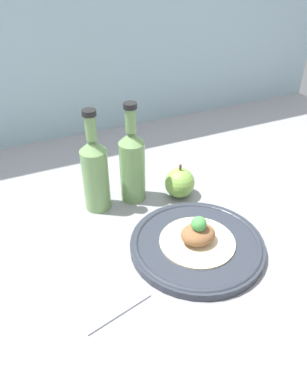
# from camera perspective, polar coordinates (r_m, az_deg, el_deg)

# --- Properties ---
(ground_plane) EXTENTS (1.80, 1.10, 0.04)m
(ground_plane) POSITION_cam_1_polar(r_m,az_deg,el_deg) (0.87, -0.11, -5.98)
(ground_plane) COLOR gray
(plate) EXTENTS (0.28, 0.28, 0.02)m
(plate) POSITION_cam_1_polar(r_m,az_deg,el_deg) (0.79, 6.64, -7.93)
(plate) COLOR #2D333D
(plate) RESTS_ON ground_plane
(plated_food) EXTENTS (0.16, 0.16, 0.07)m
(plated_food) POSITION_cam_1_polar(r_m,az_deg,el_deg) (0.78, 6.76, -6.61)
(plated_food) COLOR beige
(plated_food) RESTS_ON plate
(cider_bottle_left) EXTENTS (0.06, 0.06, 0.25)m
(cider_bottle_left) POSITION_cam_1_polar(r_m,az_deg,el_deg) (0.86, -8.88, 3.03)
(cider_bottle_left) COLOR #729E5B
(cider_bottle_left) RESTS_ON ground_plane
(cider_bottle_right) EXTENTS (0.06, 0.06, 0.25)m
(cider_bottle_right) POSITION_cam_1_polar(r_m,az_deg,el_deg) (0.89, -3.17, 4.37)
(cider_bottle_right) COLOR #729E5B
(cider_bottle_right) RESTS_ON ground_plane
(apple) EXTENTS (0.07, 0.07, 0.09)m
(apple) POSITION_cam_1_polar(r_m,az_deg,el_deg) (0.93, 4.00, 1.41)
(apple) COLOR #84B74C
(apple) RESTS_ON ground_plane
(napkin) EXTENTS (0.16, 0.16, 0.01)m
(napkin) POSITION_cam_1_polar(r_m,az_deg,el_deg) (0.72, -7.99, -14.71)
(napkin) COLOR #B7BCC6
(napkin) RESTS_ON ground_plane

